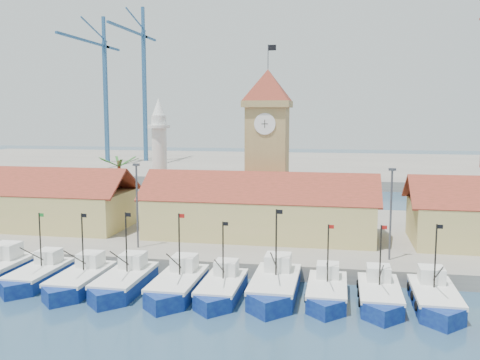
# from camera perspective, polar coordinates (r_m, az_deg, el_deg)

# --- Properties ---
(ground) EXTENTS (400.00, 400.00, 0.00)m
(ground) POSITION_cam_1_polar(r_m,az_deg,el_deg) (44.67, -1.77, -13.52)
(ground) COLOR navy
(ground) RESTS_ON ground
(quay) EXTENTS (140.00, 32.00, 1.50)m
(quay) POSITION_cam_1_polar(r_m,az_deg,el_deg) (67.14, 2.66, -5.80)
(quay) COLOR gray
(quay) RESTS_ON ground
(terminal) EXTENTS (240.00, 80.00, 2.00)m
(terminal) POSITION_cam_1_polar(r_m,az_deg,el_deg) (151.81, 7.19, 1.47)
(terminal) COLOR gray
(terminal) RESTS_ON ground
(boat_2) EXTENTS (3.34, 9.16, 6.93)m
(boat_2) POSITION_cam_1_polar(r_m,az_deg,el_deg) (53.73, -20.85, -9.60)
(boat_2) COLOR navy
(boat_2) RESTS_ON ground
(boat_3) EXTENTS (3.47, 9.51, 7.20)m
(boat_3) POSITION_cam_1_polar(r_m,az_deg,el_deg) (50.91, -16.76, -10.33)
(boat_3) COLOR navy
(boat_3) RESTS_ON ground
(boat_4) EXTENTS (3.56, 9.76, 7.38)m
(boat_4) POSITION_cam_1_polar(r_m,az_deg,el_deg) (49.39, -12.34, -10.70)
(boat_4) COLOR navy
(boat_4) RESTS_ON ground
(boat_5) EXTENTS (3.61, 9.89, 7.48)m
(boat_5) POSITION_cam_1_polar(r_m,az_deg,el_deg) (47.66, -6.76, -11.24)
(boat_5) COLOR navy
(boat_5) RESTS_ON ground
(boat_6) EXTENTS (3.32, 9.09, 6.88)m
(boat_6) POSITION_cam_1_polar(r_m,az_deg,el_deg) (46.76, -2.03, -11.63)
(boat_6) COLOR navy
(boat_6) RESTS_ON ground
(boat_7) EXTENTS (3.84, 10.53, 7.96)m
(boat_7) POSITION_cam_1_polar(r_m,az_deg,el_deg) (46.92, 3.70, -11.44)
(boat_7) COLOR navy
(boat_7) RESTS_ON ground
(boat_8) EXTENTS (3.28, 8.97, 6.79)m
(boat_8) POSITION_cam_1_polar(r_m,az_deg,el_deg) (46.54, 9.26, -11.83)
(boat_8) COLOR navy
(boat_8) RESTS_ON ground
(boat_9) EXTENTS (3.36, 9.20, 6.96)m
(boat_9) POSITION_cam_1_polar(r_m,az_deg,el_deg) (46.48, 14.69, -11.98)
(boat_9) COLOR navy
(boat_9) RESTS_ON ground
(boat_10) EXTENTS (3.48, 9.53, 7.21)m
(boat_10) POSITION_cam_1_polar(r_m,az_deg,el_deg) (46.97, 20.12, -11.95)
(boat_10) COLOR navy
(boat_10) RESTS_ON ground
(hall_left) EXTENTS (31.20, 10.13, 7.61)m
(hall_left) POSITION_cam_1_polar(r_m,az_deg,el_deg) (74.30, -23.07, -2.57)
(hall_left) COLOR tan
(hall_left) RESTS_ON quay
(hall_center) EXTENTS (27.04, 10.13, 7.61)m
(hall_center) POSITION_cam_1_polar(r_m,az_deg,el_deg) (62.60, 2.16, -3.72)
(hall_center) COLOR tan
(hall_center) RESTS_ON quay
(clock_tower) EXTENTS (5.80, 5.80, 22.70)m
(clock_tower) POSITION_cam_1_polar(r_m,az_deg,el_deg) (67.53, 2.95, 3.89)
(clock_tower) COLOR tan
(clock_tower) RESTS_ON quay
(minaret) EXTENTS (3.00, 3.00, 16.30)m
(minaret) POSITION_cam_1_polar(r_m,az_deg,el_deg) (73.14, -8.58, 2.31)
(minaret) COLOR silver
(minaret) RESTS_ON quay
(palm_tree) EXTENTS (5.60, 5.03, 8.39)m
(palm_tree) POSITION_cam_1_polar(r_m,az_deg,el_deg) (73.47, -12.73, -0.50)
(palm_tree) COLOR brown
(palm_tree) RESTS_ON quay
(lamp_posts) EXTENTS (80.70, 0.25, 9.03)m
(lamp_posts) POSITION_cam_1_polar(r_m,az_deg,el_deg) (54.30, 1.45, -2.71)
(lamp_posts) COLOR #3F3F44
(lamp_posts) RESTS_ON quay
(crane_blue_far) EXTENTS (1.00, 35.77, 40.50)m
(crane_blue_far) POSITION_cam_1_polar(r_m,az_deg,el_deg) (155.62, -14.48, 10.18)
(crane_blue_far) COLOR #2A5580
(crane_blue_far) RESTS_ON terminal
(crane_blue_near) EXTENTS (1.00, 34.01, 43.89)m
(crane_blue_near) POSITION_cam_1_polar(r_m,az_deg,el_deg) (157.99, -10.39, 10.87)
(crane_blue_near) COLOR #2A5580
(crane_blue_near) RESTS_ON terminal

